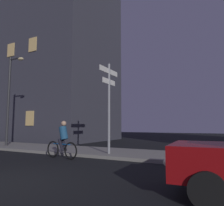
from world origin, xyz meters
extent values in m
cube|color=gray|center=(0.00, 6.24, 0.07)|extent=(40.00, 3.16, 0.14)
cylinder|color=gray|center=(0.08, 5.41, 2.23)|extent=(0.12, 0.12, 4.18)
cube|color=white|center=(0.08, 5.41, 3.97)|extent=(0.03, 1.67, 0.24)
cube|color=white|center=(0.08, 5.41, 3.46)|extent=(0.03, 1.16, 0.24)
cylinder|color=#2D2D30|center=(-7.64, 5.76, 3.03)|extent=(0.16, 0.16, 5.78)
cylinder|color=#2D2D30|center=(-7.14, 5.76, 5.77)|extent=(1.02, 0.10, 0.10)
ellipsoid|color=#F9E099|center=(-6.63, 5.76, 5.67)|extent=(0.44, 0.28, 0.20)
cylinder|color=black|center=(4.59, 0.75, 0.32)|extent=(0.65, 0.26, 0.64)
cylinder|color=black|center=(4.48, 2.47, 0.32)|extent=(0.65, 0.26, 0.64)
sphere|color=#F9EFCC|center=(3.87, 0.98, 0.69)|extent=(0.16, 0.16, 0.16)
sphere|color=#F9EFCC|center=(3.79, 2.15, 0.69)|extent=(0.16, 0.16, 0.16)
torus|color=black|center=(-2.00, 4.02, 0.36)|extent=(0.72, 0.13, 0.72)
torus|color=black|center=(-0.91, 3.90, 0.36)|extent=(0.72, 0.13, 0.72)
cylinder|color=#1959A5|center=(-1.46, 3.96, 0.61)|extent=(1.00, 0.15, 0.04)
cylinder|color=navy|center=(-1.36, 3.95, 1.08)|extent=(0.48, 0.36, 0.61)
sphere|color=tan|center=(-1.36, 3.95, 1.50)|extent=(0.22, 0.22, 0.22)
cylinder|color=black|center=(-1.42, 3.86, 0.58)|extent=(0.35, 0.15, 0.55)
cylinder|color=black|center=(-1.40, 4.04, 0.58)|extent=(0.35, 0.15, 0.55)
cube|color=#383842|center=(-12.12, 13.21, 10.83)|extent=(14.00, 8.41, 21.67)
cube|color=#F2C672|center=(-9.32, 8.98, 2.00)|extent=(0.90, 0.06, 1.20)
cube|color=#F2C672|center=(-12.12, 8.98, 8.22)|extent=(0.90, 0.06, 1.20)
cube|color=#F2C672|center=(-9.32, 8.98, 8.22)|extent=(0.90, 0.06, 1.20)
camera|label=1|loc=(4.97, -3.34, 1.41)|focal=34.70mm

